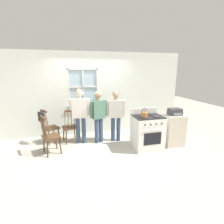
{
  "coord_description": "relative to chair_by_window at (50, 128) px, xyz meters",
  "views": [
    {
      "loc": [
        -0.71,
        -4.37,
        2.14
      ],
      "look_at": [
        0.45,
        0.15,
        1.0
      ],
      "focal_mm": 28.0,
      "sensor_mm": 36.0,
      "label": 1
    }
  ],
  "objects": [
    {
      "name": "person_elderly_left",
      "position": [
        0.88,
        -0.26,
        0.54
      ],
      "size": [
        0.61,
        0.29,
        1.62
      ],
      "rotation": [
        0.0,
        0.0,
        -0.19
      ],
      "color": "#384766",
      "rests_on": "ground_plane"
    },
    {
      "name": "person_teen_center",
      "position": [
        1.4,
        -0.36,
        0.47
      ],
      "size": [
        0.53,
        0.31,
        1.54
      ],
      "rotation": [
        0.0,
        0.0,
        0.29
      ],
      "color": "#384766",
      "rests_on": "ground_plane"
    },
    {
      "name": "chair_near_wall",
      "position": [
        0.07,
        -0.74,
        0.0
      ],
      "size": [
        0.52,
        0.53,
        1.02
      ],
      "rotation": [
        0.0,
        0.0,
        1.93
      ],
      "color": "#4C331E",
      "rests_on": "ground_plane"
    },
    {
      "name": "ground_plane",
      "position": [
        1.27,
        -0.85,
        -0.46
      ],
      "size": [
        16.0,
        16.0,
        0.0
      ],
      "primitive_type": "plane",
      "color": "#B2AD9E"
    },
    {
      "name": "kettle",
      "position": [
        2.45,
        -1.2,
        0.57
      ],
      "size": [
        0.21,
        0.17,
        0.25
      ],
      "color": "#A86638",
      "rests_on": "stove"
    },
    {
      "name": "potted_plant",
      "position": [
        1.04,
        0.46,
        0.67
      ],
      "size": [
        0.12,
        0.12,
        0.35
      ],
      "color": "beige",
      "rests_on": "wall_back"
    },
    {
      "name": "side_counter",
      "position": [
        3.45,
        -1.03,
        -0.01
      ],
      "size": [
        0.55,
        0.5,
        0.9
      ],
      "color": "beige",
      "rests_on": "ground_plane"
    },
    {
      "name": "wall_back",
      "position": [
        1.28,
        0.55,
        0.88
      ],
      "size": [
        6.4,
        0.16,
        2.7
      ],
      "color": "silver",
      "rests_on": "ground_plane"
    },
    {
      "name": "stove",
      "position": [
        2.62,
        -1.07,
        0.02
      ],
      "size": [
        0.78,
        0.68,
        1.08
      ],
      "color": "white",
      "rests_on": "ground_plane"
    },
    {
      "name": "chair_by_window",
      "position": [
        0.0,
        0.0,
        0.0
      ],
      "size": [
        0.56,
        0.56,
        1.02
      ],
      "rotation": [
        0.0,
        0.0,
        2.1
      ],
      "color": "#4C331E",
      "rests_on": "ground_plane"
    },
    {
      "name": "chair_center_cluster",
      "position": [
        0.58,
        -0.1,
        0.0
      ],
      "size": [
        0.5,
        0.49,
        1.02
      ],
      "rotation": [
        0.0,
        0.0,
        -2.9
      ],
      "color": "#4C331E",
      "rests_on": "ground_plane"
    },
    {
      "name": "person_adult_right",
      "position": [
        1.92,
        -0.35,
        0.45
      ],
      "size": [
        0.6,
        0.29,
        1.52
      ],
      "rotation": [
        0.0,
        0.0,
        -0.19
      ],
      "color": "#384766",
      "rests_on": "ground_plane"
    },
    {
      "name": "handbag",
      "position": [
        -0.2,
        -0.12,
        0.39
      ],
      "size": [
        0.25,
        0.24,
        0.31
      ],
      "color": "black",
      "rests_on": "chair_by_window"
    },
    {
      "name": "stereo",
      "position": [
        3.45,
        -1.05,
        0.53
      ],
      "size": [
        0.34,
        0.29,
        0.18
      ],
      "color": "#38383A",
      "rests_on": "side_counter"
    }
  ]
}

